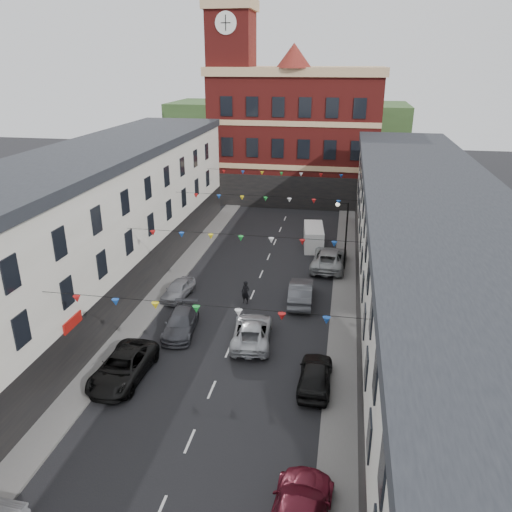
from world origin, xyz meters
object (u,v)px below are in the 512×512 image
Objects in this scene: car_left_d at (181,323)px; car_left_e at (178,289)px; pedestrian at (246,292)px; street_lamp at (344,227)px; car_right_e at (301,292)px; car_right_d at (315,375)px; white_van at (313,237)px; car_left_c at (123,367)px; moving_car at (252,331)px; car_right_f at (329,258)px.

car_left_d is 1.23× the size of car_left_e.
street_lamp is at bearing 65.68° from pedestrian.
car_right_d is at bearing 97.31° from car_right_e.
white_van is 2.60× the size of pedestrian.
car_right_e is at bearing 31.17° from pedestrian.
street_lamp is 1.23× the size of car_right_e.
car_left_c reaches higher than moving_car.
white_van is at bearing -85.21° from car_right_d.
car_right_f is 13.83m from moving_car.
pedestrian reaches higher than moving_car.
moving_car is (-4.27, 4.02, -0.04)m from car_right_d.
car_right_e is 0.94× the size of moving_car.
street_lamp is 16.29m from car_left_d.
car_right_d is at bearing 131.00° from moving_car.
street_lamp is 1.31× the size of white_van.
car_right_e is at bearing -113.27° from street_lamp.
pedestrian is at bearing 48.30° from car_left_d.
white_van is (8.94, 23.19, 0.27)m from car_left_c.
car_left_e is (-0.29, 10.43, -0.09)m from car_left_c.
car_right_f reaches higher than car_left_d.
car_right_f is (10.64, 18.34, 0.08)m from car_left_c.
car_left_c is 24.85m from white_van.
street_lamp is 1.28× the size of car_left_d.
car_left_d is at bearing -118.88° from white_van.
car_left_d is at bearing -62.71° from car_left_e.
car_left_e is at bearing 103.44° from car_left_d.
car_left_c is 1.17× the size of white_van.
white_van is (2.57, 18.01, 0.29)m from moving_car.
moving_car is at bearing -42.93° from car_right_d.
car_right_e reaches higher than car_left_e.
car_right_f is at bearing -76.87° from white_van.
pedestrian reaches higher than car_right_e.
pedestrian reaches higher than car_right_f.
car_right_e is at bearing -96.48° from white_van.
car_right_e reaches higher than car_left_d.
car_right_e is at bearing -117.96° from moving_car.
car_left_d is 1.06× the size of car_right_d.
car_right_f reaches higher than car_right_e.
car_right_d is 5.86m from moving_car.
car_left_c is at bearing 63.10° from car_right_f.
street_lamp is 3.29m from car_right_f.
car_left_c is 10.70m from car_right_d.
moving_car is (-2.50, -6.12, -0.08)m from car_right_e.
car_left_d is (1.54, 5.51, -0.06)m from car_left_c.
car_right_e is (8.87, 11.29, 0.06)m from car_left_c.
white_van is (-2.75, 5.35, -2.89)m from street_lamp.
car_right_f is at bearing 72.17° from pedestrian.
car_left_c is 1.03× the size of moving_car.
moving_car is 1.13× the size of white_van.
car_left_d is 0.79× the size of car_right_f.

